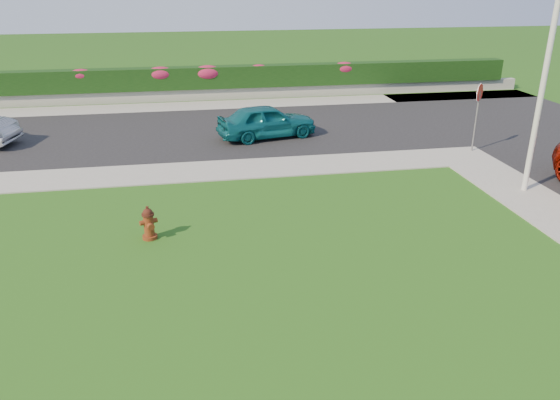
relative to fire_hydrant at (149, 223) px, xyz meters
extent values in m
plane|color=black|center=(3.77, -4.20, -0.41)|extent=(120.00, 120.00, 0.00)
cube|color=black|center=(-1.23, 9.80, -0.39)|extent=(26.00, 8.00, 0.04)
cube|color=gray|center=(-2.23, 4.80, -0.39)|extent=(24.00, 2.00, 0.04)
cube|color=gray|center=(10.77, 4.80, -0.39)|extent=(2.00, 2.00, 0.04)
cube|color=gray|center=(2.77, 14.80, -0.39)|extent=(34.00, 2.00, 0.04)
cube|color=gray|center=(2.77, 16.30, -0.11)|extent=(34.00, 0.40, 0.60)
cube|color=black|center=(2.77, 16.40, 0.74)|extent=(32.00, 0.90, 1.10)
cylinder|color=#51170C|center=(0.00, 0.01, -0.36)|extent=(0.37, 0.37, 0.09)
cylinder|color=#51170C|center=(0.00, 0.01, -0.04)|extent=(0.25, 0.25, 0.56)
cylinder|color=black|center=(0.00, 0.01, 0.24)|extent=(0.30, 0.30, 0.05)
sphere|color=black|center=(0.00, 0.01, 0.27)|extent=(0.25, 0.25, 0.25)
cylinder|color=black|center=(0.00, 0.01, 0.41)|extent=(0.08, 0.08, 0.08)
cylinder|color=#51170C|center=(-0.15, -0.05, 0.05)|extent=(0.14, 0.15, 0.12)
cylinder|color=#51170C|center=(0.15, 0.06, 0.05)|extent=(0.14, 0.15, 0.12)
cylinder|color=#51170C|center=(0.05, -0.15, -0.02)|extent=(0.20, 0.18, 0.16)
imported|color=#0C5861|center=(4.22, 8.43, 0.30)|extent=(4.15, 2.40, 1.33)
cylinder|color=silver|center=(10.99, 1.34, 2.39)|extent=(0.16, 0.16, 5.59)
cylinder|color=slate|center=(11.42, 5.35, 0.71)|extent=(0.06, 0.06, 2.23)
cylinder|color=#B20B17|center=(11.42, 5.35, 1.77)|extent=(0.49, 0.47, 0.65)
cylinder|color=white|center=(11.42, 5.35, 1.77)|extent=(0.51, 0.49, 0.69)
ellipsoid|color=#B91F59|center=(-3.93, 16.30, 1.06)|extent=(1.19, 0.76, 0.59)
ellipsoid|color=#B91F59|center=(-0.04, 16.30, 1.02)|extent=(1.40, 0.90, 0.70)
ellipsoid|color=#B91F59|center=(2.34, 16.30, 0.99)|extent=(1.51, 0.97, 0.75)
ellipsoid|color=#B91F59|center=(5.02, 16.30, 1.09)|extent=(1.03, 0.67, 0.52)
ellipsoid|color=#B91F59|center=(9.65, 16.30, 1.04)|extent=(1.29, 0.83, 0.64)
camera|label=1|loc=(1.05, -12.48, 5.58)|focal=35.00mm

